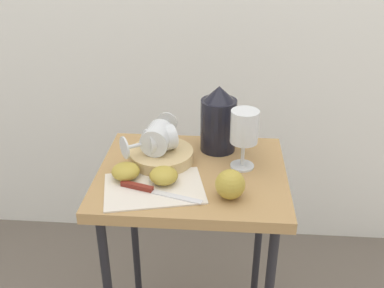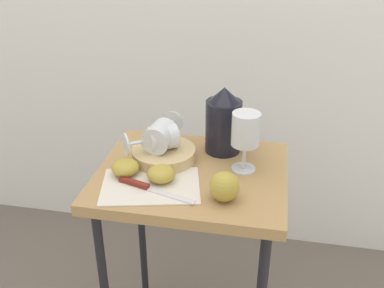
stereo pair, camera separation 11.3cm
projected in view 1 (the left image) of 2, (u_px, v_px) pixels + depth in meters
name	position (u px, v px, depth m)	size (l,w,h in m)	color
curtain_drape	(206.00, 2.00, 1.60)	(2.40, 0.03, 2.04)	white
table	(192.00, 197.00, 1.21)	(0.50, 0.42, 0.70)	#AD8451
linen_napkin	(154.00, 188.00, 1.09)	(0.24, 0.17, 0.00)	silver
basket_tray	(161.00, 156.00, 1.20)	(0.17, 0.17, 0.04)	tan
pitcher	(219.00, 124.00, 1.24)	(0.15, 0.10, 0.19)	black
wine_glass_upright	(244.00, 130.00, 1.14)	(0.07, 0.07, 0.16)	silver
wine_glass_tipped_near	(158.00, 140.00, 1.17)	(0.15, 0.13, 0.07)	silver
wine_glass_tipped_far	(158.00, 137.00, 1.18)	(0.09, 0.15, 0.08)	silver
apple_half_left	(126.00, 171.00, 1.12)	(0.07, 0.07, 0.04)	#B29938
apple_half_right	(164.00, 175.00, 1.10)	(0.07, 0.07, 0.04)	#B29938
apple_whole	(230.00, 184.00, 1.04)	(0.07, 0.07, 0.07)	#B29938
knife	(149.00, 189.00, 1.07)	(0.21, 0.08, 0.01)	silver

